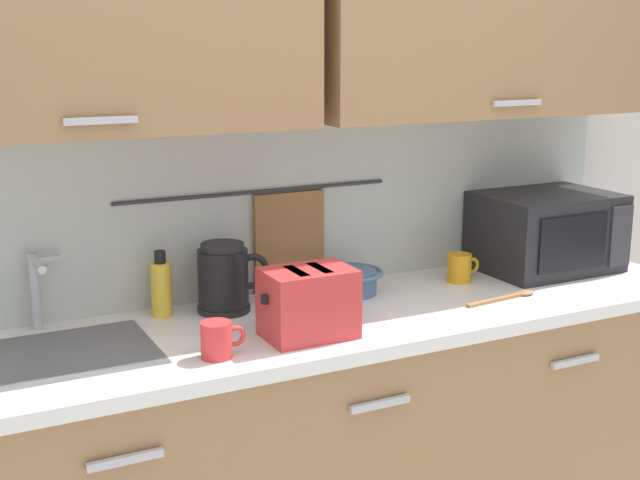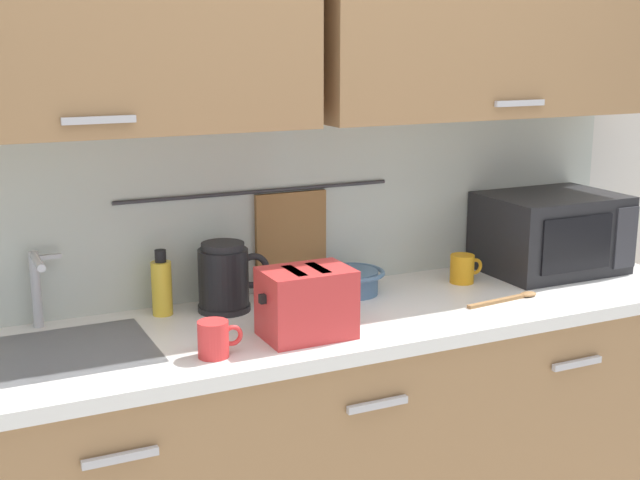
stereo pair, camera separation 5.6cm
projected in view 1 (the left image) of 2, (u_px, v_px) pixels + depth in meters
The scene contains 11 objects.
counter_unit at pixel (324, 452), 2.61m from camera, with size 2.53×0.64×0.90m.
back_wall_assembly at pixel (292, 97), 2.57m from camera, with size 3.70×0.41×2.50m.
sink_faucet at pixel (36, 282), 2.34m from camera, with size 0.09×0.17×0.22m.
microwave at pixel (546, 231), 2.98m from camera, with size 0.46×0.35×0.27m.
electric_kettle at pixel (225, 278), 2.52m from camera, with size 0.23×0.16×0.21m.
dish_soap_bottle at pixel (161, 287), 2.48m from camera, with size 0.06×0.06×0.20m.
mug_near_sink at pixel (217, 340), 2.17m from camera, with size 0.12×0.08×0.09m.
mixing_bowl at pixel (350, 280), 2.71m from camera, with size 0.21×0.21×0.08m.
toaster at pixel (308, 303), 2.31m from camera, with size 0.26×0.17×0.19m.
mug_by_kettle at pixel (460, 268), 2.84m from camera, with size 0.12×0.08×0.09m.
wooden_spoon at pixel (509, 297), 2.67m from camera, with size 0.28×0.06×0.01m.
Camera 1 is at (-1.10, -1.83, 1.69)m, focal length 47.90 mm.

